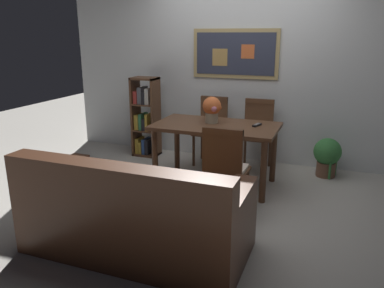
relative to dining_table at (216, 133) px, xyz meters
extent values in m
plane|color=#B7B2A8|center=(0.02, -0.39, -0.63)|extent=(12.00, 12.00, 0.00)
cube|color=silver|center=(0.02, 1.10, 0.67)|extent=(5.20, 0.10, 2.60)
cube|color=tan|center=(-0.07, 1.04, 0.85)|extent=(1.18, 0.02, 0.65)
cube|color=#33384C|center=(-0.07, 1.02, 0.85)|extent=(1.08, 0.01, 0.55)
cube|color=tan|center=(-0.27, 1.02, 0.80)|extent=(0.21, 0.00, 0.23)
cube|color=#D86633|center=(0.11, 1.02, 0.88)|extent=(0.18, 0.00, 0.18)
cube|color=brown|center=(0.00, 0.00, 0.08)|extent=(1.42, 0.81, 0.04)
cylinder|color=brown|center=(-0.63, -0.33, -0.28)|extent=(0.07, 0.07, 0.69)
cylinder|color=brown|center=(0.63, -0.33, -0.28)|extent=(0.07, 0.07, 0.69)
cylinder|color=brown|center=(-0.63, 0.33, -0.28)|extent=(0.07, 0.07, 0.69)
cylinder|color=brown|center=(0.63, 0.33, -0.28)|extent=(0.07, 0.07, 0.69)
cube|color=brown|center=(-0.29, 0.68, -0.19)|extent=(0.40, 0.40, 0.03)
cube|color=beige|center=(-0.29, 0.68, -0.16)|extent=(0.36, 0.36, 0.03)
cylinder|color=brown|center=(-0.12, 0.85, -0.41)|extent=(0.04, 0.04, 0.42)
cylinder|color=brown|center=(-0.46, 0.85, -0.41)|extent=(0.04, 0.04, 0.42)
cylinder|color=brown|center=(-0.12, 0.51, -0.41)|extent=(0.04, 0.04, 0.42)
cylinder|color=brown|center=(-0.46, 0.51, -0.41)|extent=(0.04, 0.04, 0.42)
cube|color=brown|center=(-0.29, 0.86, 0.05)|extent=(0.38, 0.04, 0.46)
cube|color=brown|center=(-0.29, 0.86, 0.25)|extent=(0.38, 0.05, 0.06)
cube|color=brown|center=(0.34, -0.69, -0.19)|extent=(0.40, 0.40, 0.03)
cube|color=beige|center=(0.34, -0.69, -0.16)|extent=(0.36, 0.36, 0.03)
cylinder|color=brown|center=(0.17, -0.86, -0.41)|extent=(0.04, 0.04, 0.42)
cylinder|color=brown|center=(0.51, -0.86, -0.41)|extent=(0.04, 0.04, 0.42)
cylinder|color=brown|center=(0.17, -0.52, -0.41)|extent=(0.04, 0.04, 0.42)
cylinder|color=brown|center=(0.51, -0.52, -0.41)|extent=(0.04, 0.04, 0.42)
cube|color=brown|center=(0.34, -0.87, 0.05)|extent=(0.38, 0.04, 0.46)
cube|color=brown|center=(0.34, -0.87, 0.25)|extent=(0.38, 0.05, 0.06)
cube|color=brown|center=(0.33, 0.69, -0.19)|extent=(0.40, 0.40, 0.03)
cube|color=beige|center=(0.33, 0.69, -0.16)|extent=(0.36, 0.36, 0.03)
cylinder|color=brown|center=(0.50, 0.86, -0.41)|extent=(0.04, 0.04, 0.42)
cylinder|color=brown|center=(0.16, 0.86, -0.41)|extent=(0.04, 0.04, 0.42)
cylinder|color=brown|center=(0.50, 0.52, -0.41)|extent=(0.04, 0.04, 0.42)
cylinder|color=brown|center=(0.16, 0.52, -0.41)|extent=(0.04, 0.04, 0.42)
cube|color=brown|center=(0.33, 0.87, 0.05)|extent=(0.38, 0.04, 0.46)
cube|color=brown|center=(0.33, 0.87, 0.25)|extent=(0.38, 0.05, 0.06)
cube|color=#472819|center=(-0.16, -1.60, -0.43)|extent=(1.80, 0.84, 0.40)
cube|color=#472819|center=(-0.16, -1.92, -0.01)|extent=(1.80, 0.20, 0.44)
cube|color=#472819|center=(-0.97, -1.60, -0.12)|extent=(0.18, 0.80, 0.22)
cube|color=#472819|center=(0.65, -1.60, -0.12)|extent=(0.18, 0.80, 0.22)
cube|color=#334C72|center=(-0.61, -1.78, -0.07)|extent=(0.32, 0.16, 0.33)
cube|color=#B78C33|center=(-0.16, -1.78, -0.07)|extent=(0.32, 0.16, 0.33)
cube|color=brown|center=(-1.45, 0.73, -0.05)|extent=(0.03, 0.28, 1.15)
cube|color=brown|center=(-1.12, 0.73, -0.05)|extent=(0.03, 0.28, 1.15)
cube|color=brown|center=(-1.29, 0.73, -0.61)|extent=(0.36, 0.28, 0.03)
cube|color=brown|center=(-1.29, 0.73, 0.50)|extent=(0.36, 0.28, 0.03)
cube|color=brown|center=(-1.29, 0.73, -0.24)|extent=(0.30, 0.28, 0.02)
cube|color=brown|center=(-1.29, 0.73, 0.14)|extent=(0.30, 0.28, 0.02)
cube|color=gold|center=(-1.40, 0.73, -0.48)|extent=(0.05, 0.22, 0.22)
cube|color=gold|center=(-1.35, 0.73, -0.51)|extent=(0.04, 0.22, 0.17)
cube|color=#2D4C8C|center=(-1.30, 0.73, -0.49)|extent=(0.05, 0.22, 0.22)
cube|color=black|center=(-1.24, 0.73, -0.49)|extent=(0.05, 0.22, 0.22)
cube|color=gold|center=(-1.40, 0.73, -0.13)|extent=(0.06, 0.22, 0.22)
cube|color=#337247|center=(-1.33, 0.73, -0.12)|extent=(0.04, 0.22, 0.23)
cube|color=black|center=(-1.28, 0.73, -0.15)|extent=(0.05, 0.22, 0.17)
cube|color=gold|center=(-1.23, 0.73, -0.11)|extent=(0.04, 0.22, 0.24)
cube|color=#B2332D|center=(-1.40, 0.73, 0.24)|extent=(0.06, 0.22, 0.18)
cube|color=#595960|center=(-1.33, 0.73, 0.26)|extent=(0.06, 0.22, 0.23)
cube|color=black|center=(-1.27, 0.73, 0.24)|extent=(0.04, 0.22, 0.18)
cube|color=beige|center=(-1.21, 0.73, 0.26)|extent=(0.06, 0.22, 0.22)
cylinder|color=brown|center=(1.23, 0.74, -0.53)|extent=(0.23, 0.23, 0.19)
cylinder|color=#332319|center=(1.23, 0.74, -0.45)|extent=(0.21, 0.21, 0.02)
sphere|color=#387F3D|center=(1.23, 0.74, -0.30)|extent=(0.34, 0.34, 0.34)
cylinder|color=#387F3D|center=(1.28, 0.61, -0.51)|extent=(0.03, 0.03, 0.22)
cylinder|color=#387F3D|center=(1.34, 0.81, -0.52)|extent=(0.03, 0.03, 0.25)
cylinder|color=tan|center=(-0.08, 0.07, 0.16)|extent=(0.15, 0.15, 0.12)
sphere|color=#D86633|center=(-0.08, 0.07, 0.30)|extent=(0.22, 0.22, 0.22)
sphere|color=silver|center=(-0.12, 0.15, 0.30)|extent=(0.07, 0.07, 0.07)
sphere|color=pink|center=(-0.03, 0.00, 0.29)|extent=(0.07, 0.07, 0.07)
sphere|color=#D86633|center=(0.01, 0.10, 0.28)|extent=(0.06, 0.06, 0.06)
cube|color=black|center=(0.46, 0.10, 0.11)|extent=(0.09, 0.16, 0.02)
cube|color=gray|center=(0.46, 0.10, 0.12)|extent=(0.06, 0.10, 0.00)
camera|label=1|loc=(1.26, -4.10, 1.11)|focal=35.69mm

